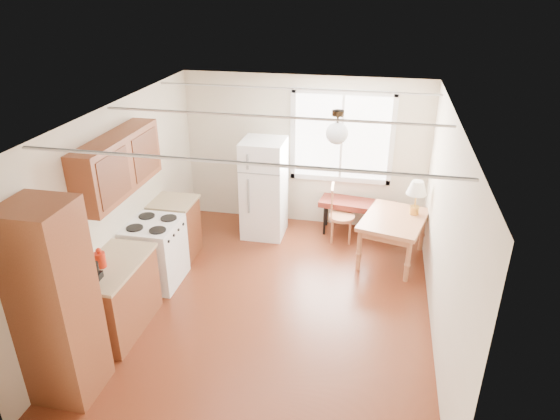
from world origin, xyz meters
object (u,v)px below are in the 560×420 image
(refrigerator, at_px, (264,189))
(chair, at_px, (337,210))
(bench, at_px, (357,205))
(dining_table, at_px, (394,224))

(refrigerator, bearing_deg, chair, 0.18)
(bench, height_order, dining_table, dining_table)
(refrigerator, relative_size, dining_table, 1.24)
(chair, bearing_deg, dining_table, -30.67)
(bench, height_order, chair, chair)
(refrigerator, relative_size, bench, 1.28)
(refrigerator, height_order, chair, refrigerator)
(dining_table, relative_size, chair, 1.39)
(bench, xyz_separation_m, chair, (-0.30, -0.33, 0.03))
(refrigerator, distance_m, bench, 1.54)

